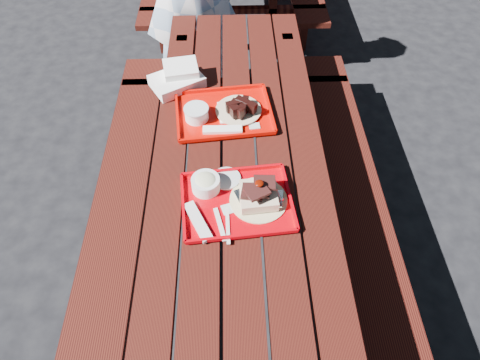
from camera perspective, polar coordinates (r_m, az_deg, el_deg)
The scene contains 5 objects.
ground at distance 2.42m, azimuth -0.10°, elevation -9.66°, with size 60.00×60.00×0.00m, color black.
picnic_table_near at distance 1.96m, azimuth -0.12°, elevation -1.46°, with size 1.41×2.40×0.75m.
near_tray at distance 1.66m, azimuth -0.52°, elevation -2.03°, with size 0.46×0.37×0.13m.
far_tray at distance 2.01m, azimuth -2.35°, elevation 8.98°, with size 0.48×0.39×0.07m.
white_cloth at distance 2.20m, azimuth -8.26°, elevation 13.33°, with size 0.30×0.27×0.10m.
Camera 1 is at (-0.03, -1.21, 2.10)m, focal length 32.00 mm.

